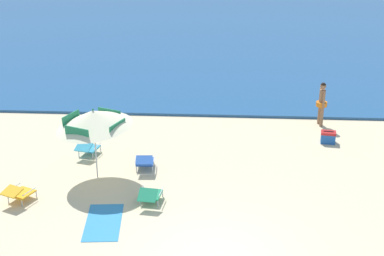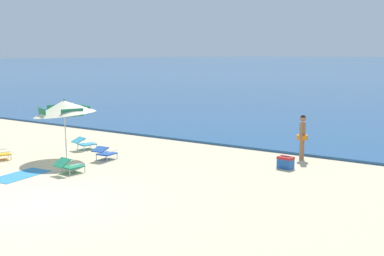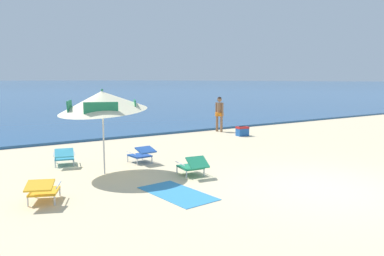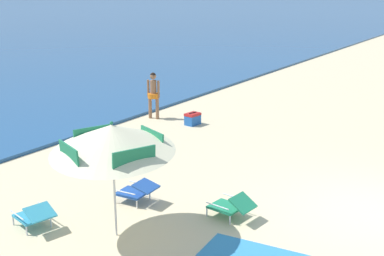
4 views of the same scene
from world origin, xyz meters
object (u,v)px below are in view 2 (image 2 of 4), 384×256
Objects in this scene: beach_towel at (20,175)px; beach_umbrella_striped_main at (64,107)px; lounge_chair_under_umbrella at (104,152)px; lounge_chair_spare_folded at (84,143)px; lounge_chair_facing_sea at (69,165)px; person_standing_near_shore at (302,134)px; cooler_box at (286,162)px.

beach_umbrella_striped_main is at bearing 105.45° from beach_towel.
lounge_chair_spare_folded is (-1.97, 0.89, -0.00)m from lounge_chair_under_umbrella.
lounge_chair_facing_sea reaches higher than lounge_chair_under_umbrella.
lounge_chair_spare_folded is at bearing 113.06° from beach_umbrella_striped_main.
person_standing_near_shore reaches higher than beach_towel.
lounge_chair_under_umbrella is (1.34, 0.58, -1.59)m from beach_umbrella_striped_main.
beach_umbrella_striped_main is 3.18m from beach_towel.
lounge_chair_facing_sea reaches higher than cooler_box.
beach_umbrella_striped_main reaches higher than lounge_chair_under_umbrella.
person_standing_near_shore is 0.90× the size of beach_towel.
lounge_chair_under_umbrella is 0.50× the size of beach_towel.
person_standing_near_shore is at bearing 47.14° from beach_towel.
beach_umbrella_striped_main is 1.83× the size of person_standing_near_shore.
lounge_chair_under_umbrella is 2.08m from lounge_chair_facing_sea.
beach_umbrella_striped_main is 3.04× the size of lounge_chair_spare_folded.
beach_umbrella_striped_main is 2.16m from lounge_chair_under_umbrella.
person_standing_near_shore is at bearing 32.25° from beach_umbrella_striped_main.
person_standing_near_shore is (7.86, 3.09, 0.66)m from lounge_chair_spare_folded.
beach_umbrella_striped_main is 8.02m from cooler_box.
beach_umbrella_striped_main is at bearing -66.94° from lounge_chair_spare_folded.
cooler_box reaches higher than beach_towel.
lounge_chair_under_umbrella is at bearing -145.95° from person_standing_near_shore.
person_standing_near_shore is at bearing 34.05° from lounge_chair_under_umbrella.
beach_towel is at bearing -74.55° from beach_umbrella_striped_main.
lounge_chair_facing_sea is 0.53× the size of beach_towel.
cooler_box is (0.03, -1.59, -0.74)m from person_standing_near_shore.
beach_umbrella_striped_main reaches higher than cooler_box.
cooler_box is at bearing 21.99° from lounge_chair_under_umbrella.
person_standing_near_shore is 1.75m from cooler_box.
lounge_chair_under_umbrella is 0.55× the size of person_standing_near_shore.
lounge_chair_under_umbrella reaches higher than cooler_box.
lounge_chair_facing_sea is at bearing -39.42° from beach_umbrella_striped_main.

